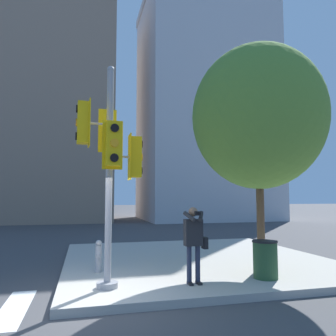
# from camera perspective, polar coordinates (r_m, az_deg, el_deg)

# --- Properties ---
(ground_plane) EXTENTS (160.00, 160.00, 0.00)m
(ground_plane) POSITION_cam_1_polar(r_m,az_deg,el_deg) (6.89, -15.01, -22.50)
(ground_plane) COLOR #424244
(sidewalk_corner) EXTENTS (8.00, 8.00, 0.17)m
(sidewalk_corner) POSITION_cam_1_polar(r_m,az_deg,el_deg) (10.84, 4.79, -15.68)
(sidewalk_corner) COLOR #ADA89E
(sidewalk_corner) RESTS_ON ground_plane
(traffic_signal_pole) EXTENTS (1.46, 1.46, 4.84)m
(traffic_signal_pole) POSITION_cam_1_polar(r_m,az_deg,el_deg) (7.28, -10.16, 2.45)
(traffic_signal_pole) COLOR #939399
(traffic_signal_pole) RESTS_ON sidewalk_corner
(person_photographer) EXTENTS (0.58, 0.54, 1.69)m
(person_photographer) POSITION_cam_1_polar(r_m,az_deg,el_deg) (7.51, 4.57, -12.00)
(person_photographer) COLOR black
(person_photographer) RESTS_ON sidewalk_corner
(street_tree) EXTENTS (3.63, 3.63, 6.13)m
(street_tree) POSITION_cam_1_polar(r_m,az_deg,el_deg) (9.48, 15.41, 8.57)
(street_tree) COLOR brown
(street_tree) RESTS_ON sidewalk_corner
(fire_hydrant) EXTENTS (0.18, 0.24, 0.81)m
(fire_hydrant) POSITION_cam_1_polar(r_m,az_deg,el_deg) (8.89, -12.02, -14.78)
(fire_hydrant) COLOR #99999E
(fire_hydrant) RESTS_ON sidewalk_corner
(trash_bin) EXTENTS (0.60, 0.60, 0.88)m
(trash_bin) POSITION_cam_1_polar(r_m,az_deg,el_deg) (8.38, 16.57, -15.00)
(trash_bin) COLOR #234728
(trash_bin) RESTS_ON sidewalk_corner
(building_left) EXTENTS (17.04, 11.84, 20.06)m
(building_left) POSITION_cam_1_polar(r_m,az_deg,el_deg) (33.72, -24.66, 9.05)
(building_left) COLOR gray
(building_left) RESTS_ON ground_plane
(building_right) EXTENTS (12.02, 10.02, 21.59)m
(building_right) POSITION_cam_1_polar(r_m,az_deg,el_deg) (32.94, 6.21, 10.32)
(building_right) COLOR #BCBCC1
(building_right) RESTS_ON ground_plane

